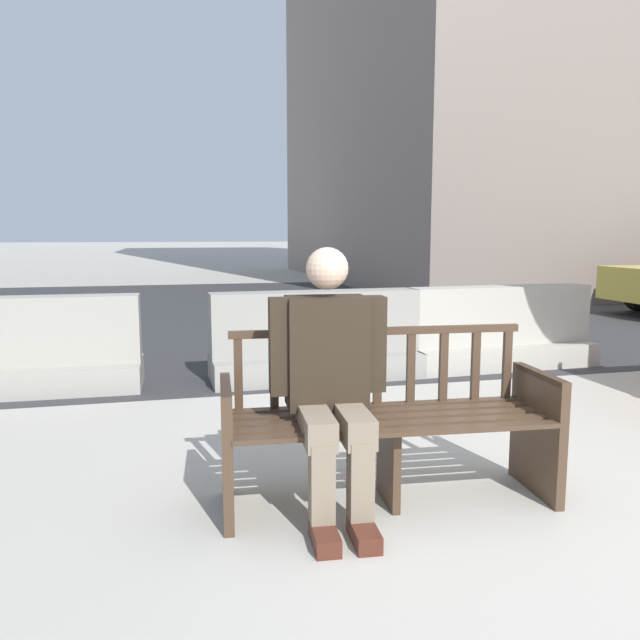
% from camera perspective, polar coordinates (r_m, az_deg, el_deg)
% --- Properties ---
extents(ground_plane, '(200.00, 200.00, 0.00)m').
position_cam_1_polar(ground_plane, '(3.44, 21.58, -16.37)').
color(ground_plane, '#ADA89E').
extents(street_asphalt, '(120.00, 12.00, 0.01)m').
position_cam_1_polar(street_asphalt, '(11.47, -4.14, 1.03)').
color(street_asphalt, '#333335').
rests_on(street_asphalt, ground).
extents(street_bench, '(1.72, 0.64, 0.88)m').
position_cam_1_polar(street_bench, '(3.27, 6.19, -9.65)').
color(street_bench, '#473323').
rests_on(street_bench, ground).
extents(seated_person, '(0.59, 0.74, 1.31)m').
position_cam_1_polar(seated_person, '(3.07, 0.91, -5.09)').
color(seated_person, '#2D2319').
rests_on(seated_person, ground).
extents(jersey_barrier_centre, '(2.02, 0.74, 0.84)m').
position_cam_1_polar(jersey_barrier_centre, '(5.96, -0.36, -2.13)').
color(jersey_barrier_centre, gray).
rests_on(jersey_barrier_centre, ground).
extents(jersey_barrier_left, '(2.01, 0.71, 0.84)m').
position_cam_1_polar(jersey_barrier_left, '(6.02, -25.59, -2.82)').
color(jersey_barrier_left, '#9E998E').
rests_on(jersey_barrier_left, ground).
extents(jersey_barrier_right, '(2.03, 0.77, 0.84)m').
position_cam_1_polar(jersey_barrier_right, '(6.76, 15.99, -1.24)').
color(jersey_barrier_right, '#ADA89E').
rests_on(jersey_barrier_right, ground).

